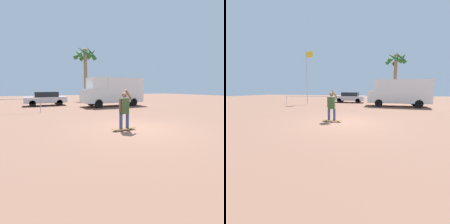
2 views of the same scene
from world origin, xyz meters
TOP-DOWN VIEW (x-y plane):
  - ground_plane at (0.00, 0.00)m, footprint 80.00×80.00m
  - skateboard at (-0.73, -0.12)m, footprint 1.09×0.23m
  - person_skateboarder at (-0.73, -0.12)m, footprint 0.66×0.22m
  - camper_van at (3.77, 9.55)m, footprint 6.29×2.24m
  - parked_car_silver at (-2.48, 13.20)m, footprint 4.21×1.86m
  - palm_tree_near_van at (3.94, 19.04)m, footprint 3.40×3.59m
  - flagpole at (-7.05, 9.17)m, footprint 0.96×0.12m
  - plaza_railing_segment at (-6.40, 7.92)m, footprint 5.96×0.05m

SIDE VIEW (x-z plane):
  - ground_plane at x=0.00m, z-range 0.00..0.00m
  - skateboard at x=-0.73m, z-range 0.03..0.12m
  - parked_car_silver at x=-2.48m, z-range 0.04..1.49m
  - plaza_railing_segment at x=-6.40m, z-range 0.40..1.47m
  - person_skateboarder at x=-0.73m, z-range 0.12..1.83m
  - camper_van at x=3.77m, z-range 0.14..3.01m
  - flagpole at x=-7.05m, z-range 0.52..7.17m
  - palm_tree_near_van at x=3.94m, z-range 2.22..9.99m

